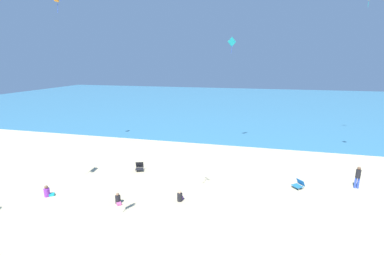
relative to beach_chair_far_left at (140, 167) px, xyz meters
name	(u,v)px	position (x,y,z in m)	size (l,w,h in m)	color
ground_plane	(196,189)	(4.88, -1.95, -0.29)	(120.00, 120.00, 0.00)	#C6B58C
ocean_water	(240,102)	(4.88, 37.87, -0.26)	(120.00, 60.00, 0.05)	teal
beach_chair_far_left	(140,167)	(0.00, 0.00, 0.00)	(0.76, 0.81, 0.65)	black
beach_chair_mid_beach	(299,184)	(11.37, -0.24, -0.02)	(0.88, 0.87, 0.58)	#2370B2
person_2	(118,200)	(0.86, -4.85, -0.05)	(0.54, 0.57, 0.65)	black
person_3	(358,176)	(15.03, 0.63, 0.58)	(0.31, 0.31, 1.50)	blue
person_4	(48,192)	(-3.77, -5.10, -0.03)	(0.64, 0.57, 0.71)	purple
person_6	(180,197)	(4.28, -3.68, -0.04)	(0.32, 0.53, 0.67)	black
kite_teal	(232,42)	(5.94, 7.37, 9.45)	(0.69, 0.53, 1.42)	#1EADAD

